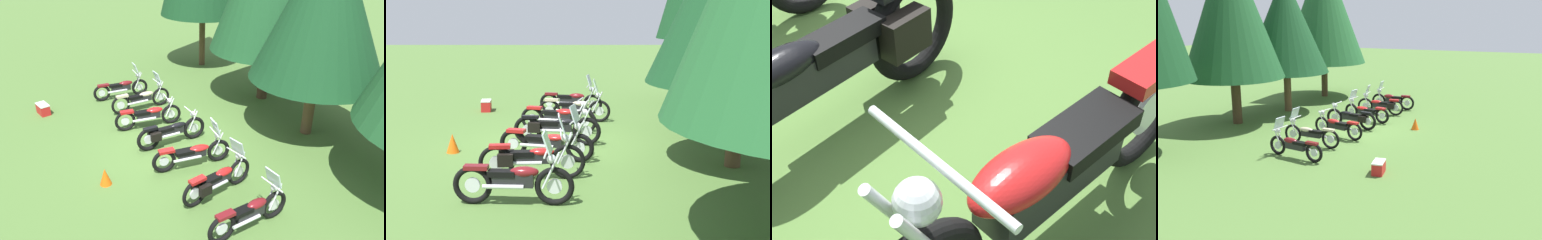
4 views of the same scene
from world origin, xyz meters
The scene contains 11 objects.
ground_plane centered at (0.00, 0.00, 0.00)m, with size 80.00×80.00×0.00m, color #4C7033.
motorcycle_0 centered at (-4.30, 0.39, 0.45)m, with size 0.75×2.19×1.34m.
motorcycle_1 centered at (-2.86, 0.52, 0.46)m, with size 0.67×2.31×1.36m.
motorcycle_2 centered at (-1.47, 0.04, 0.45)m, with size 0.86×2.26×1.00m.
motorcycle_3 centered at (-0.04, 0.01, 0.45)m, with size 0.74×2.33×1.03m.
motorcycle_4 centered at (1.36, -0.13, 0.45)m, with size 0.83×2.30×1.36m.
motorcycle_5 centered at (2.79, -0.39, 0.48)m, with size 0.69×2.24×1.39m.
motorcycle_6 centered at (4.18, -0.55, 0.47)m, with size 0.69×2.24×1.37m.
pine_tree_2 centered at (1.87, 4.13, 4.23)m, with size 4.09×4.09×6.54m.
picnic_cooler centered at (-4.59, -2.64, 0.20)m, with size 0.61×0.38×0.39m.
traffic_cone centered at (0.73, -2.53, 0.24)m, with size 0.32×0.32×0.48m, color #EA590F.
Camera 1 is at (8.91, -5.46, 6.17)m, focal length 35.84 mm.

